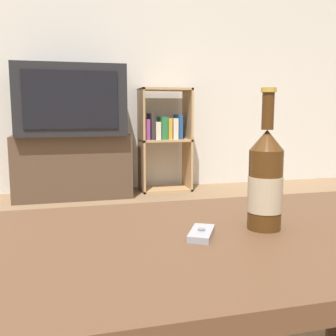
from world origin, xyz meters
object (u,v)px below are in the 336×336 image
object	(u,v)px
television	(71,101)
cell_phone	(201,233)
bookshelf	(164,136)
beer_bottle	(265,181)
tv_stand	(73,166)

from	to	relation	value
television	cell_phone	size ratio (longest dim) A/B	8.18
television	cell_phone	distance (m)	2.76
cell_phone	bookshelf	bearing A→B (deg)	105.68
bookshelf	cell_phone	distance (m)	2.89
beer_bottle	cell_phone	size ratio (longest dim) A/B	2.87
bookshelf	television	bearing A→B (deg)	-174.19
television	beer_bottle	bearing A→B (deg)	-82.17
television	cell_phone	world-z (taller)	television
television	beer_bottle	size ratio (longest dim) A/B	2.85
beer_bottle	cell_phone	world-z (taller)	beer_bottle
tv_stand	beer_bottle	distance (m)	2.76
bookshelf	cell_phone	size ratio (longest dim) A/B	8.81
tv_stand	beer_bottle	bearing A→B (deg)	-82.18
bookshelf	beer_bottle	distance (m)	2.84
tv_stand	television	size ratio (longest dim) A/B	1.11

